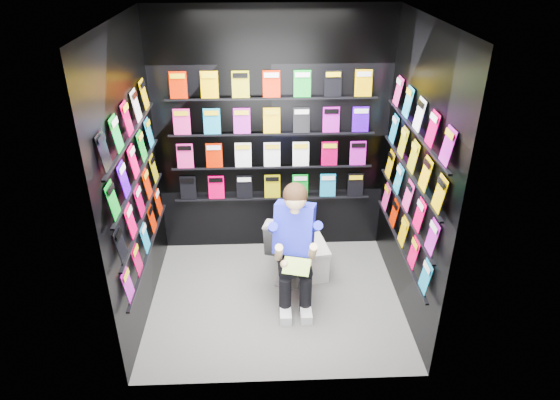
{
  "coord_description": "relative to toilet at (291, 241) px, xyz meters",
  "views": [
    {
      "loc": [
        -0.12,
        -3.82,
        3.15
      ],
      "look_at": [
        0.05,
        0.15,
        1.02
      ],
      "focal_mm": 32.0,
      "sensor_mm": 36.0,
      "label": 1
    }
  ],
  "objects": [
    {
      "name": "reader",
      "position": [
        -0.0,
        -0.38,
        0.38
      ],
      "size": [
        0.66,
        0.82,
        1.32
      ],
      "primitive_type": null,
      "rotation": [
        0.0,
        0.0,
        -0.27
      ],
      "color": "#2529D4",
      "rests_on": "toilet"
    },
    {
      "name": "wall_left",
      "position": [
        -1.38,
        -0.47,
        0.93
      ],
      "size": [
        0.04,
        2.0,
        2.6
      ],
      "primitive_type": "cube",
      "color": "black",
      "rests_on": "floor"
    },
    {
      "name": "wall_front",
      "position": [
        -0.18,
        -1.47,
        0.93
      ],
      "size": [
        2.4,
        0.04,
        2.6
      ],
      "primitive_type": "cube",
      "color": "black",
      "rests_on": "floor"
    },
    {
      "name": "longbox_lid",
      "position": [
        0.23,
        -0.03,
        -0.03
      ],
      "size": [
        0.33,
        0.48,
        0.03
      ],
      "primitive_type": "cube",
      "rotation": [
        0.0,
        0.0,
        0.16
      ],
      "color": "silver",
      "rests_on": "longbox"
    },
    {
      "name": "comics_left",
      "position": [
        -1.35,
        -0.47,
        0.94
      ],
      "size": [
        0.06,
        1.7,
        1.37
      ],
      "primitive_type": null,
      "color": "#EE004E",
      "rests_on": "wall_left"
    },
    {
      "name": "toilet",
      "position": [
        0.0,
        0.0,
        0.0
      ],
      "size": [
        0.6,
        0.83,
        0.73
      ],
      "primitive_type": "imported",
      "rotation": [
        0.0,
        0.0,
        2.88
      ],
      "color": "white",
      "rests_on": "floor"
    },
    {
      "name": "held_comic",
      "position": [
        0.0,
        -0.73,
        0.21
      ],
      "size": [
        0.26,
        0.2,
        0.1
      ],
      "primitive_type": "cube",
      "rotation": [
        -0.96,
        0.0,
        -0.27
      ],
      "color": "green",
      "rests_on": "reader"
    },
    {
      "name": "wall_right",
      "position": [
        1.02,
        -0.47,
        0.93
      ],
      "size": [
        0.04,
        2.0,
        2.6
      ],
      "primitive_type": "cube",
      "color": "black",
      "rests_on": "floor"
    },
    {
      "name": "floor",
      "position": [
        -0.18,
        -0.47,
        -0.37
      ],
      "size": [
        2.4,
        2.4,
        0.0
      ],
      "primitive_type": "plane",
      "color": "slate",
      "rests_on": "ground"
    },
    {
      "name": "comics_right",
      "position": [
        0.99,
        -0.47,
        0.94
      ],
      "size": [
        0.06,
        1.7,
        1.37
      ],
      "primitive_type": null,
      "color": "#EE004E",
      "rests_on": "wall_right"
    },
    {
      "name": "comics_back",
      "position": [
        -0.18,
        0.5,
        0.94
      ],
      "size": [
        2.1,
        0.06,
        1.37
      ],
      "primitive_type": null,
      "color": "#EE004E",
      "rests_on": "wall_back"
    },
    {
      "name": "wall_back",
      "position": [
        -0.18,
        0.53,
        0.93
      ],
      "size": [
        2.4,
        0.04,
        2.6
      ],
      "primitive_type": "cube",
      "color": "black",
      "rests_on": "floor"
    },
    {
      "name": "ceiling",
      "position": [
        -0.18,
        -0.47,
        2.23
      ],
      "size": [
        2.4,
        2.4,
        0.0
      ],
      "primitive_type": "plane",
      "color": "white",
      "rests_on": "floor"
    },
    {
      "name": "longbox",
      "position": [
        0.23,
        -0.03,
        -0.21
      ],
      "size": [
        0.3,
        0.46,
        0.32
      ],
      "primitive_type": "cube",
      "rotation": [
        0.0,
        0.0,
        0.16
      ],
      "color": "silver",
      "rests_on": "floor"
    }
  ]
}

